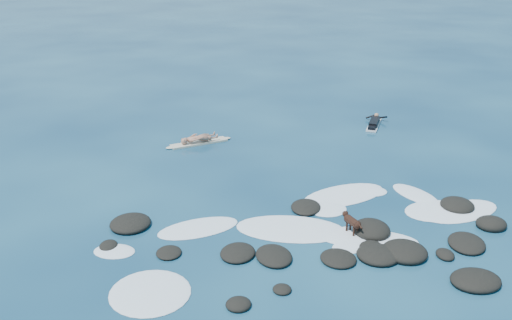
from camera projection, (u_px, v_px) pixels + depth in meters
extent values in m
plane|color=#0A2642|center=(298.00, 225.00, 19.56)|extent=(160.00, 160.00, 0.00)
ellipsoid|color=black|center=(405.00, 252.00, 17.69)|extent=(1.64, 1.67, 0.46)
ellipsoid|color=black|center=(371.00, 247.00, 18.03)|extent=(0.91, 0.86, 0.30)
ellipsoid|color=black|center=(306.00, 207.00, 20.69)|extent=(1.44, 1.59, 0.30)
ellipsoid|color=black|center=(338.00, 258.00, 17.39)|extent=(1.38, 1.42, 0.28)
ellipsoid|color=black|center=(109.00, 246.00, 18.16)|extent=(0.63, 0.78, 0.20)
ellipsoid|color=black|center=(467.00, 243.00, 18.25)|extent=(1.62, 1.80, 0.31)
ellipsoid|color=black|center=(169.00, 253.00, 17.75)|extent=(0.88, 0.96, 0.20)
ellipsoid|color=black|center=(476.00, 280.00, 16.24)|extent=(1.55, 1.32, 0.40)
ellipsoid|color=black|center=(274.00, 256.00, 17.52)|extent=(1.27, 1.52, 0.31)
ellipsoid|color=black|center=(238.00, 253.00, 17.70)|extent=(1.51, 1.59, 0.29)
ellipsoid|color=black|center=(445.00, 255.00, 17.62)|extent=(0.65, 0.79, 0.25)
ellipsoid|color=black|center=(130.00, 223.00, 19.47)|extent=(1.79, 1.85, 0.39)
ellipsoid|color=black|center=(238.00, 304.00, 15.23)|extent=(0.94, 0.92, 0.27)
ellipsoid|color=black|center=(372.00, 230.00, 18.97)|extent=(1.42, 1.58, 0.53)
ellipsoid|color=black|center=(491.00, 224.00, 19.40)|extent=(1.29, 1.22, 0.46)
ellipsoid|color=black|center=(282.00, 289.00, 15.91)|extent=(0.56, 0.57, 0.20)
ellipsoid|color=black|center=(378.00, 255.00, 17.55)|extent=(1.76, 1.74, 0.38)
ellipsoid|color=black|center=(457.00, 205.00, 20.76)|extent=(1.53, 1.58, 0.44)
ellipsoid|color=white|center=(198.00, 228.00, 19.33)|extent=(3.11, 2.06, 0.12)
ellipsoid|color=white|center=(291.00, 229.00, 19.29)|extent=(4.15, 2.95, 0.12)
ellipsoid|color=white|center=(367.00, 239.00, 18.64)|extent=(3.59, 2.35, 0.12)
ellipsoid|color=white|center=(415.00, 194.00, 21.86)|extent=(1.75, 2.44, 0.12)
ellipsoid|color=white|center=(437.00, 211.00, 20.55)|extent=(2.64, 2.02, 0.12)
ellipsoid|color=white|center=(344.00, 195.00, 21.80)|extent=(3.93, 2.77, 0.12)
ellipsoid|color=white|center=(114.00, 251.00, 17.90)|extent=(1.57, 1.32, 0.12)
ellipsoid|color=white|center=(369.00, 191.00, 22.16)|extent=(1.63, 1.38, 0.12)
ellipsoid|color=white|center=(150.00, 293.00, 15.83)|extent=(2.92, 2.96, 0.12)
ellipsoid|color=white|center=(351.00, 246.00, 18.21)|extent=(1.57, 1.32, 0.12)
ellipsoid|color=white|center=(462.00, 211.00, 20.52)|extent=(3.46, 2.42, 0.12)
ellipsoid|color=white|center=(326.00, 208.00, 20.74)|extent=(1.52, 1.48, 0.12)
ellipsoid|color=white|center=(351.00, 233.00, 19.03)|extent=(1.10, 0.90, 0.12)
cube|color=beige|center=(199.00, 143.00, 27.20)|extent=(2.80, 1.42, 0.09)
ellipsoid|color=beige|center=(225.00, 138.00, 27.79)|extent=(0.62, 0.47, 0.10)
ellipsoid|color=beige|center=(171.00, 147.00, 26.61)|extent=(0.62, 0.47, 0.10)
imported|color=#AD735B|center=(198.00, 124.00, 26.86)|extent=(0.61, 0.76, 1.80)
cube|color=silver|center=(374.00, 125.00, 29.80)|extent=(1.54, 2.30, 0.08)
ellipsoid|color=silver|center=(377.00, 119.00, 30.82)|extent=(0.48, 0.58, 0.09)
cube|color=black|center=(374.00, 122.00, 29.74)|extent=(1.03, 1.46, 0.23)
sphere|color=#AC7B5B|center=(376.00, 115.00, 30.42)|extent=(0.33, 0.33, 0.24)
cylinder|color=black|center=(371.00, 116.00, 30.70)|extent=(0.59, 0.14, 0.26)
cylinder|color=black|center=(382.00, 117.00, 30.52)|extent=(0.45, 0.51, 0.26)
cube|color=black|center=(372.00, 127.00, 29.06)|extent=(0.59, 0.68, 0.15)
cylinder|color=black|center=(352.00, 222.00, 18.76)|extent=(0.43, 0.62, 0.27)
sphere|color=black|center=(348.00, 219.00, 18.97)|extent=(0.36, 0.36, 0.29)
sphere|color=black|center=(357.00, 225.00, 18.55)|extent=(0.33, 0.33, 0.26)
sphere|color=black|center=(345.00, 214.00, 19.08)|extent=(0.26, 0.26, 0.20)
cone|color=black|center=(343.00, 213.00, 19.18)|extent=(0.14, 0.15, 0.11)
cone|color=black|center=(344.00, 212.00, 19.01)|extent=(0.11, 0.09, 0.10)
cone|color=black|center=(347.00, 212.00, 19.06)|extent=(0.11, 0.09, 0.10)
cylinder|color=black|center=(347.00, 228.00, 19.00)|extent=(0.09, 0.09, 0.37)
cylinder|color=black|center=(350.00, 227.00, 19.06)|extent=(0.09, 0.09, 0.37)
cylinder|color=black|center=(354.00, 233.00, 18.68)|extent=(0.09, 0.09, 0.37)
cylinder|color=black|center=(357.00, 232.00, 18.74)|extent=(0.09, 0.09, 0.37)
cylinder|color=black|center=(360.00, 225.00, 18.43)|extent=(0.13, 0.27, 0.16)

